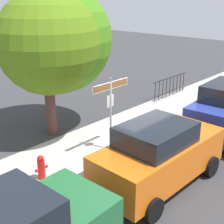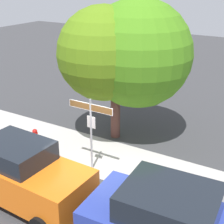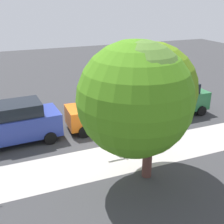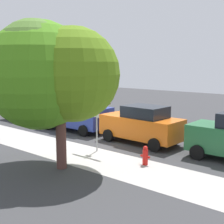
% 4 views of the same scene
% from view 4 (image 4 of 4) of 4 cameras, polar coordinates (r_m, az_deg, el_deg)
% --- Properties ---
extents(ground_plane, '(60.00, 60.00, 0.00)m').
position_cam_4_polar(ground_plane, '(15.34, -3.12, -6.44)').
color(ground_plane, '#38383A').
extents(sidewalk_strip, '(24.00, 2.60, 0.00)m').
position_cam_4_polar(sidewalk_strip, '(15.93, -11.63, -6.02)').
color(sidewalk_strip, '#ADA7A4').
rests_on(sidewalk_strip, ground_plane).
extents(street_sign, '(1.71, 0.07, 2.64)m').
position_cam_4_polar(street_sign, '(14.32, -2.81, 0.26)').
color(street_sign, '#9EA0A5').
rests_on(street_sign, ground_plane).
extents(shade_tree, '(4.95, 4.66, 5.69)m').
position_cam_4_polar(shade_tree, '(12.20, -11.34, 7.10)').
color(shade_tree, brown).
rests_on(shade_tree, ground_plane).
extents(car_orange, '(4.29, 2.06, 1.94)m').
position_cam_4_polar(car_orange, '(15.97, 5.41, -2.28)').
color(car_orange, orange).
rests_on(car_orange, ground_plane).
extents(car_blue, '(4.45, 2.36, 2.10)m').
position_cam_4_polar(car_blue, '(19.09, -6.42, -0.24)').
color(car_blue, '#293996').
rests_on(car_blue, ground_plane).
extents(car_black, '(4.56, 2.38, 1.94)m').
position_cam_4_polar(car_black, '(22.95, -14.18, 0.91)').
color(car_black, black).
rests_on(car_black, ground_plane).
extents(fire_hydrant, '(0.42, 0.22, 0.78)m').
position_cam_4_polar(fire_hydrant, '(12.76, 6.06, -7.87)').
color(fire_hydrant, red).
rests_on(fire_hydrant, ground_plane).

